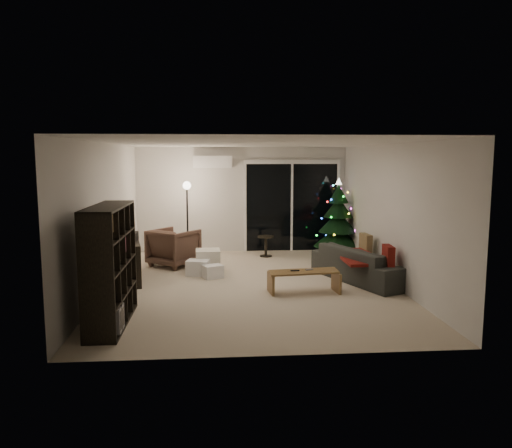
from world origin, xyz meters
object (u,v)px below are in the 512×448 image
(christmas_tree, at_px, (338,217))
(bookshelf, at_px, (95,266))
(sofa, at_px, (362,264))
(coffee_table, at_px, (304,282))
(armchair, at_px, (174,247))
(media_cabinet, at_px, (127,262))

(christmas_tree, bearing_deg, bookshelf, -134.47)
(sofa, relative_size, coffee_table, 1.81)
(bookshelf, height_order, armchair, bookshelf)
(armchair, bearing_deg, coffee_table, 172.72)
(bookshelf, height_order, sofa, bookshelf)
(media_cabinet, relative_size, christmas_tree, 0.67)
(christmas_tree, bearing_deg, coffee_table, -113.15)
(media_cabinet, bearing_deg, sofa, -14.70)
(sofa, bearing_deg, media_cabinet, 63.71)
(coffee_table, bearing_deg, sofa, 24.27)
(bookshelf, distance_m, armchair, 3.73)
(bookshelf, xyz_separation_m, media_cabinet, (0.00, 2.34, -0.44))
(armchair, bearing_deg, media_cabinet, 97.28)
(media_cabinet, xyz_separation_m, sofa, (4.30, -0.25, -0.06))
(armchair, xyz_separation_m, christmas_tree, (3.70, 0.88, 0.50))
(bookshelf, relative_size, media_cabinet, 1.36)
(media_cabinet, distance_m, sofa, 4.31)
(sofa, bearing_deg, christmas_tree, -26.02)
(bookshelf, height_order, media_cabinet, bookshelf)
(bookshelf, xyz_separation_m, coffee_table, (3.08, 1.36, -0.63))
(bookshelf, distance_m, christmas_tree, 6.33)
(armchair, xyz_separation_m, coffee_table, (2.35, -2.28, -0.21))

